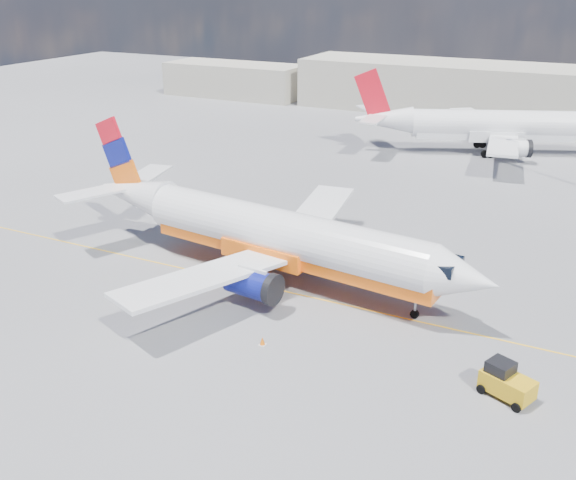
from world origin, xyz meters
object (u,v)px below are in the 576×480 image
at_px(second_jet, 494,126).
at_px(traffic_cone, 262,341).
at_px(main_jet, 272,234).
at_px(gse_tug, 506,382).

relative_size(second_jet, traffic_cone, 62.14).
bearing_deg(main_jet, gse_tug, -15.81).
distance_m(main_jet, traffic_cone, 10.28).
relative_size(second_jet, gse_tug, 10.96).
bearing_deg(gse_tug, second_jet, 123.77).
relative_size(main_jet, gse_tug, 11.14).
xyz_separation_m(main_jet, second_jet, (8.47, 45.36, -0.02)).
distance_m(main_jet, second_jet, 46.15).
xyz_separation_m(main_jet, traffic_cone, (3.95, -8.90, -3.28)).
bearing_deg(second_jet, traffic_cone, -116.50).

